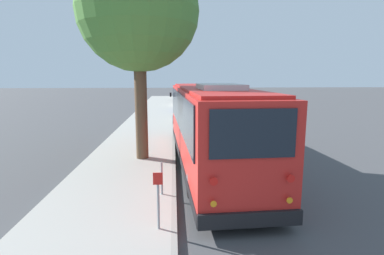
{
  "coord_description": "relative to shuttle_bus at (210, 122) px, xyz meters",
  "views": [
    {
      "loc": [
        -12.65,
        1.59,
        3.66
      ],
      "look_at": [
        0.9,
        0.75,
        1.3
      ],
      "focal_mm": 28.0,
      "sensor_mm": 36.0,
      "label": 1
    }
  ],
  "objects": [
    {
      "name": "parked_sedan_silver",
      "position": [
        37.25,
        0.34,
        -1.2
      ],
      "size": [
        4.17,
        1.78,
        1.33
      ],
      "rotation": [
        0.0,
        0.0,
        0.01
      ],
      "color": "#A8AAAF",
      "rests_on": "ground"
    },
    {
      "name": "shuttle_bus",
      "position": [
        0.0,
        0.0,
        0.0
      ],
      "size": [
        11.55,
        3.14,
        3.38
      ],
      "rotation": [
        0.0,
        0.0,
        0.05
      ],
      "color": "red",
      "rests_on": "ground"
    },
    {
      "name": "parked_sedan_blue",
      "position": [
        18.56,
        0.33,
        -1.22
      ],
      "size": [
        4.58,
        1.85,
        1.29
      ],
      "rotation": [
        0.0,
        0.0,
        0.01
      ],
      "color": "navy",
      "rests_on": "ground"
    },
    {
      "name": "sign_post_near",
      "position": [
        -5.35,
        1.81,
        -0.96
      ],
      "size": [
        0.06,
        0.22,
        1.36
      ],
      "color": "gray",
      "rests_on": "sidewalk_slab"
    },
    {
      "name": "ground_plane",
      "position": [
        0.82,
        -0.15,
        -1.82
      ],
      "size": [
        160.0,
        160.0,
        0.0
      ],
      "primitive_type": "plane",
      "color": "#474749"
    },
    {
      "name": "parked_sedan_black",
      "position": [
        31.96,
        0.3,
        -1.22
      ],
      "size": [
        4.25,
        1.86,
        1.29
      ],
      "rotation": [
        0.0,
        0.0,
        0.05
      ],
      "color": "black",
      "rests_on": "ground"
    },
    {
      "name": "curb_strip",
      "position": [
        0.82,
        1.45,
        -1.74
      ],
      "size": [
        80.0,
        0.14,
        0.15
      ],
      "primitive_type": "cube",
      "color": "gray",
      "rests_on": "ground"
    },
    {
      "name": "parked_sedan_gray",
      "position": [
        12.06,
        0.54,
        -1.23
      ],
      "size": [
        4.75,
        1.95,
        1.27
      ],
      "rotation": [
        0.0,
        0.0,
        -0.06
      ],
      "color": "slate",
      "rests_on": "ground"
    },
    {
      "name": "parked_sedan_white",
      "position": [
        24.7,
        0.46,
        -1.23
      ],
      "size": [
        4.38,
        1.97,
        1.27
      ],
      "rotation": [
        0.0,
        0.0,
        -0.06
      ],
      "color": "silver",
      "rests_on": "ground"
    },
    {
      "name": "street_tree",
      "position": [
        0.95,
        2.8,
        4.73
      ],
      "size": [
        4.89,
        4.89,
        9.26
      ],
      "color": "brown",
      "rests_on": "sidewalk_slab"
    },
    {
      "name": "sidewalk_slab",
      "position": [
        0.82,
        3.38,
        -1.74
      ],
      "size": [
        80.0,
        3.7,
        0.15
      ],
      "primitive_type": "cube",
      "color": "#A3A099",
      "rests_on": "ground"
    },
    {
      "name": "sign_post_far",
      "position": [
        -3.29,
        1.81,
        -1.17
      ],
      "size": [
        0.06,
        0.06,
        1.0
      ],
      "color": "gray",
      "rests_on": "sidewalk_slab"
    }
  ]
}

